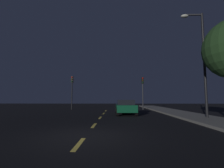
{
  "coord_description": "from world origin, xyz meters",
  "views": [
    {
      "loc": [
        1.2,
        -6.71,
        1.47
      ],
      "look_at": [
        0.76,
        14.78,
        3.44
      ],
      "focal_mm": 26.29,
      "sensor_mm": 36.0,
      "label": 1
    }
  ],
  "objects_px": {
    "car_stopped_ahead": "(125,107)",
    "traffic_signal_left": "(72,86)",
    "traffic_signal_right": "(143,87)",
    "street_lamp_right": "(201,55)"
  },
  "relations": [
    {
      "from": "traffic_signal_right",
      "to": "street_lamp_right",
      "type": "height_order",
      "value": "street_lamp_right"
    },
    {
      "from": "traffic_signal_right",
      "to": "traffic_signal_left",
      "type": "bearing_deg",
      "value": 180.0
    },
    {
      "from": "traffic_signal_left",
      "to": "traffic_signal_right",
      "type": "distance_m",
      "value": 9.9
    },
    {
      "from": "traffic_signal_left",
      "to": "traffic_signal_right",
      "type": "bearing_deg",
      "value": -0.0
    },
    {
      "from": "car_stopped_ahead",
      "to": "street_lamp_right",
      "type": "height_order",
      "value": "street_lamp_right"
    },
    {
      "from": "traffic_signal_right",
      "to": "car_stopped_ahead",
      "type": "height_order",
      "value": "traffic_signal_right"
    },
    {
      "from": "traffic_signal_left",
      "to": "car_stopped_ahead",
      "type": "height_order",
      "value": "traffic_signal_left"
    },
    {
      "from": "traffic_signal_left",
      "to": "traffic_signal_right",
      "type": "relative_size",
      "value": 1.04
    },
    {
      "from": "car_stopped_ahead",
      "to": "traffic_signal_left",
      "type": "bearing_deg",
      "value": 135.39
    },
    {
      "from": "traffic_signal_left",
      "to": "street_lamp_right",
      "type": "xyz_separation_m",
      "value": [
        12.46,
        -10.78,
        1.43
      ]
    }
  ]
}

